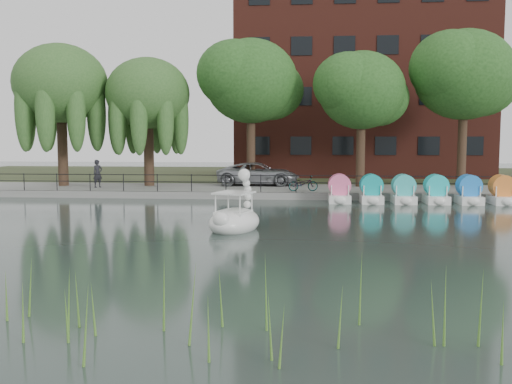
# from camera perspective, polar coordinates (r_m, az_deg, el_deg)

# --- Properties ---
(ground_plane) EXTENTS (120.00, 120.00, 0.00)m
(ground_plane) POSITION_cam_1_polar(r_m,az_deg,el_deg) (19.42, -2.46, -4.95)
(ground_plane) COLOR #3D5149
(promenade) EXTENTS (40.00, 6.00, 0.40)m
(promenade) POSITION_cam_1_polar(r_m,az_deg,el_deg) (35.19, 0.82, 0.10)
(promenade) COLOR gray
(promenade) RESTS_ON ground_plane
(kerb) EXTENTS (40.00, 0.25, 0.40)m
(kerb) POSITION_cam_1_polar(r_m,az_deg,el_deg) (32.26, 0.46, -0.39)
(kerb) COLOR gray
(kerb) RESTS_ON ground_plane
(land_strip) EXTENTS (60.00, 22.00, 0.36)m
(land_strip) POSITION_cam_1_polar(r_m,az_deg,el_deg) (49.12, 1.95, 1.62)
(land_strip) COLOR #47512D
(land_strip) RESTS_ON ground_plane
(railing) EXTENTS (32.00, 0.05, 1.00)m
(railing) POSITION_cam_1_polar(r_m,az_deg,el_deg) (32.37, 0.48, 1.31)
(railing) COLOR black
(railing) RESTS_ON promenade
(apartment_building) EXTENTS (20.00, 10.07, 18.00)m
(apartment_building) POSITION_cam_1_polar(r_m,az_deg,el_deg) (49.47, 10.30, 12.21)
(apartment_building) COLOR #4C1E16
(apartment_building) RESTS_ON land_strip
(willow_left) EXTENTS (5.88, 5.88, 9.01)m
(willow_left) POSITION_cam_1_polar(r_m,az_deg,el_deg) (38.80, -18.97, 10.18)
(willow_left) COLOR #473323
(willow_left) RESTS_ON promenade
(willow_mid) EXTENTS (5.32, 5.32, 8.15)m
(willow_mid) POSITION_cam_1_polar(r_m,az_deg,el_deg) (37.39, -10.77, 9.60)
(willow_mid) COLOR #473323
(willow_mid) RESTS_ON promenade
(broadleaf_center) EXTENTS (6.00, 6.00, 9.25)m
(broadleaf_center) POSITION_cam_1_polar(r_m,az_deg,el_deg) (37.27, -0.51, 10.97)
(broadleaf_center) COLOR #473323
(broadleaf_center) RESTS_ON promenade
(broadleaf_right) EXTENTS (5.40, 5.40, 8.32)m
(broadleaf_right) POSITION_cam_1_polar(r_m,az_deg,el_deg) (36.73, 10.52, 9.90)
(broadleaf_right) COLOR #473323
(broadleaf_right) RESTS_ON promenade
(broadleaf_far) EXTENTS (6.30, 6.30, 9.71)m
(broadleaf_far) POSITION_cam_1_polar(r_m,az_deg,el_deg) (38.97, 20.13, 10.90)
(broadleaf_far) COLOR #473323
(broadleaf_far) RESTS_ON promenade
(minivan) EXTENTS (2.87, 6.14, 1.70)m
(minivan) POSITION_cam_1_polar(r_m,az_deg,el_deg) (36.95, 0.21, 2.00)
(minivan) COLOR gray
(minivan) RESTS_ON promenade
(bicycle) EXTENTS (0.88, 1.80, 1.00)m
(bicycle) POSITION_cam_1_polar(r_m,az_deg,el_deg) (33.07, 4.73, 0.95)
(bicycle) COLOR gray
(bicycle) RESTS_ON promenade
(pedestrian) EXTENTS (0.82, 0.86, 1.98)m
(pedestrian) POSITION_cam_1_polar(r_m,az_deg,el_deg) (36.67, -15.56, 1.98)
(pedestrian) COLOR black
(pedestrian) RESTS_ON promenade
(swan_boat) EXTENTS (2.46, 3.10, 2.29)m
(swan_boat) POSITION_cam_1_polar(r_m,az_deg,el_deg) (21.70, -2.10, -2.49)
(swan_boat) COLOR white
(swan_boat) RESTS_ON ground_plane
(pedal_boat_row) EXTENTS (9.65, 1.70, 1.40)m
(pedal_boat_row) POSITION_cam_1_polar(r_m,az_deg,el_deg) (31.56, 16.06, 0.00)
(pedal_boat_row) COLOR white
(pedal_boat_row) RESTS_ON ground_plane
(reed_bank) EXTENTS (24.00, 2.40, 1.20)m
(reed_bank) POSITION_cam_1_polar(r_m,az_deg,el_deg) (9.90, 2.18, -11.69)
(reed_bank) COLOR #669938
(reed_bank) RESTS_ON ground_plane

